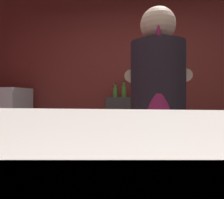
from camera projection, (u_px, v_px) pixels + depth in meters
wall_back at (145, 81)px, 3.41m from camera, size 5.20×0.10×2.70m
prep_counter at (188, 181)px, 1.83m from camera, size 2.10×0.60×0.88m
back_shelf at (138, 137)px, 3.16m from camera, size 0.87×0.36×1.11m
mini_fridge at (4, 131)px, 3.29m from camera, size 0.63×0.58×1.24m
bartender at (158, 120)px, 1.41m from camera, size 0.42×0.51×1.68m
mixing_bowl at (118, 121)px, 2.01m from camera, size 0.17×0.17×0.05m
chefs_knife at (191, 127)px, 1.77m from camera, size 0.24×0.07×0.01m
bottle_vinegar at (136, 91)px, 3.19m from camera, size 0.06×0.06×0.23m
bottle_hot_sauce at (124, 91)px, 3.16m from camera, size 0.07×0.07×0.22m
bottle_soy at (115, 92)px, 3.15m from camera, size 0.07×0.07×0.19m
bottle_olive_oil at (114, 92)px, 3.26m from camera, size 0.06×0.06×0.20m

